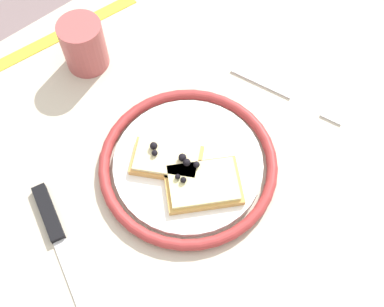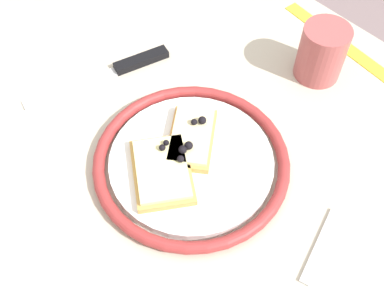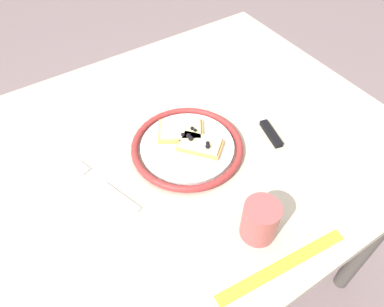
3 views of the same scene
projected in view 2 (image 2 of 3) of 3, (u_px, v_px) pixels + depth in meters
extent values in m
cube|color=#BCB29E|center=(207.00, 209.00, 0.62)|extent=(1.19, 0.86, 0.03)
cylinder|color=#4C4742|center=(168.00, 63.00, 1.29)|extent=(0.05, 0.05, 0.71)
cylinder|color=white|center=(191.00, 163.00, 0.64)|extent=(0.22, 0.22, 0.02)
torus|color=maroon|center=(191.00, 161.00, 0.64)|extent=(0.27, 0.27, 0.02)
cube|color=tan|center=(162.00, 172.00, 0.62)|extent=(0.13, 0.12, 0.01)
cube|color=beige|center=(162.00, 169.00, 0.61)|extent=(0.12, 0.11, 0.01)
sphere|color=black|center=(166.00, 143.00, 0.63)|extent=(0.01, 0.01, 0.01)
sphere|color=black|center=(181.00, 159.00, 0.61)|extent=(0.01, 0.01, 0.01)
sphere|color=black|center=(161.00, 148.00, 0.62)|extent=(0.01, 0.01, 0.01)
cube|color=tan|center=(191.00, 139.00, 0.65)|extent=(0.11, 0.12, 0.01)
cube|color=beige|center=(191.00, 135.00, 0.64)|extent=(0.10, 0.11, 0.01)
sphere|color=black|center=(183.00, 150.00, 0.62)|extent=(0.01, 0.01, 0.01)
sphere|color=black|center=(194.00, 122.00, 0.64)|extent=(0.01, 0.01, 0.01)
sphere|color=black|center=(202.00, 120.00, 0.64)|extent=(0.01, 0.01, 0.01)
sphere|color=black|center=(189.00, 145.00, 0.62)|extent=(0.01, 0.01, 0.01)
cube|color=silver|center=(71.00, 88.00, 0.73)|extent=(0.05, 0.15, 0.00)
cube|color=black|center=(141.00, 60.00, 0.75)|extent=(0.04, 0.09, 0.01)
cube|color=silver|center=(320.00, 245.00, 0.58)|extent=(0.05, 0.11, 0.00)
cylinder|color=#A54C4C|center=(322.00, 52.00, 0.71)|extent=(0.07, 0.07, 0.09)
cube|color=yellow|center=(350.00, 50.00, 0.77)|extent=(0.29, 0.05, 0.00)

